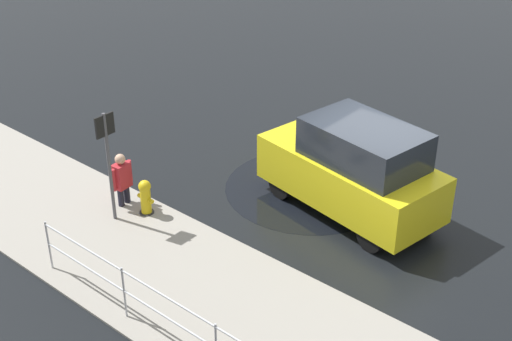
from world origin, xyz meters
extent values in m
plane|color=black|center=(0.00, 0.00, 0.00)|extent=(60.00, 60.00, 0.00)
cube|color=gray|center=(0.00, 4.20, 0.02)|extent=(24.00, 3.20, 0.04)
cube|color=yellow|center=(0.50, 0.21, 0.79)|extent=(4.13, 2.32, 0.99)
cube|color=#1E232B|center=(0.19, 0.26, 1.67)|extent=(2.56, 1.86, 0.77)
cylinder|color=black|center=(1.89, 0.70, 0.30)|extent=(0.63, 0.32, 0.60)
cylinder|color=black|center=(1.65, -0.71, 0.30)|extent=(0.63, 0.32, 0.60)
cylinder|color=black|center=(-0.65, 1.13, 0.30)|extent=(0.63, 0.32, 0.60)
cylinder|color=black|center=(-0.89, -0.28, 0.30)|extent=(0.63, 0.32, 0.60)
cylinder|color=gold|center=(3.59, 3.06, 0.31)|extent=(0.22, 0.22, 0.62)
sphere|color=gold|center=(3.59, 3.06, 0.67)|extent=(0.26, 0.26, 0.26)
cylinder|color=gold|center=(3.43, 3.06, 0.38)|extent=(0.10, 0.09, 0.09)
cylinder|color=gold|center=(3.75, 3.06, 0.38)|extent=(0.10, 0.09, 0.09)
cylinder|color=#2D2D2D|center=(3.59, 3.06, 0.03)|extent=(0.31, 0.31, 0.06)
cube|color=#B2262D|center=(4.22, 3.13, 0.73)|extent=(0.28, 0.38, 0.55)
sphere|color=tan|center=(4.22, 3.13, 1.11)|extent=(0.22, 0.22, 0.22)
cylinder|color=#1E1E2D|center=(4.23, 3.04, 0.23)|extent=(0.13, 0.13, 0.45)
cylinder|color=#1E1E2D|center=(4.21, 3.22, 0.23)|extent=(0.13, 0.13, 0.45)
cylinder|color=#B2262D|center=(4.24, 2.89, 0.73)|extent=(0.09, 0.09, 0.50)
cylinder|color=#B2262D|center=(4.19, 3.36, 0.73)|extent=(0.09, 0.09, 0.50)
cylinder|color=#B7BABF|center=(1.42, 5.47, 0.53)|extent=(0.04, 0.04, 1.05)
cylinder|color=#B7BABF|center=(3.50, 5.47, 0.53)|extent=(0.04, 0.04, 1.05)
cylinder|color=#B7BABF|center=(-0.66, 5.47, 1.00)|extent=(8.32, 0.04, 0.04)
cylinder|color=#4C4C51|center=(3.93, 3.63, 1.20)|extent=(0.07, 0.07, 2.40)
cube|color=black|center=(3.93, 3.63, 2.15)|extent=(0.04, 0.44, 0.44)
cylinder|color=black|center=(1.65, 0.01, 0.00)|extent=(3.72, 3.72, 0.01)
camera|label=1|loc=(-6.25, 11.13, 8.02)|focal=50.00mm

